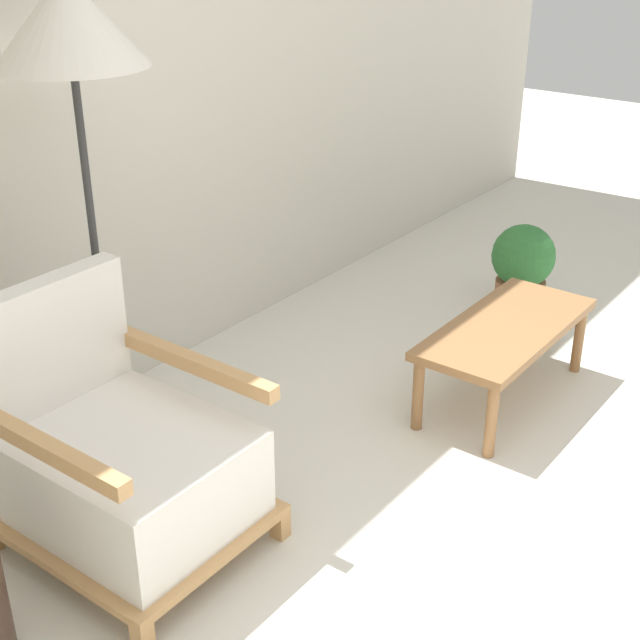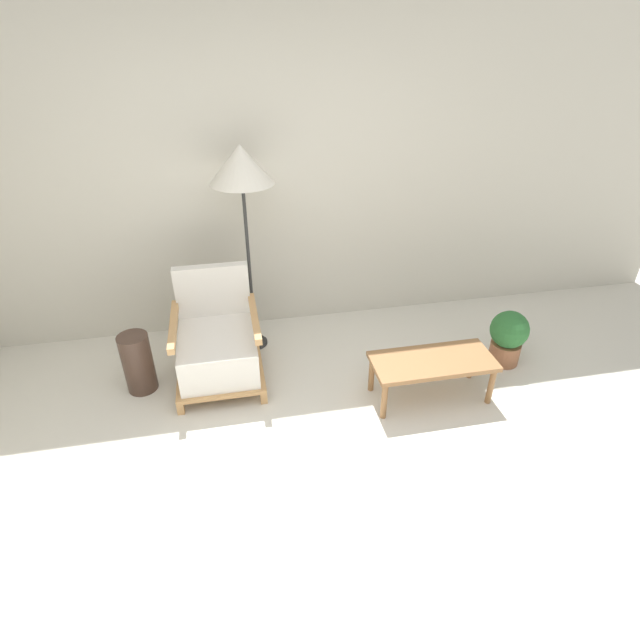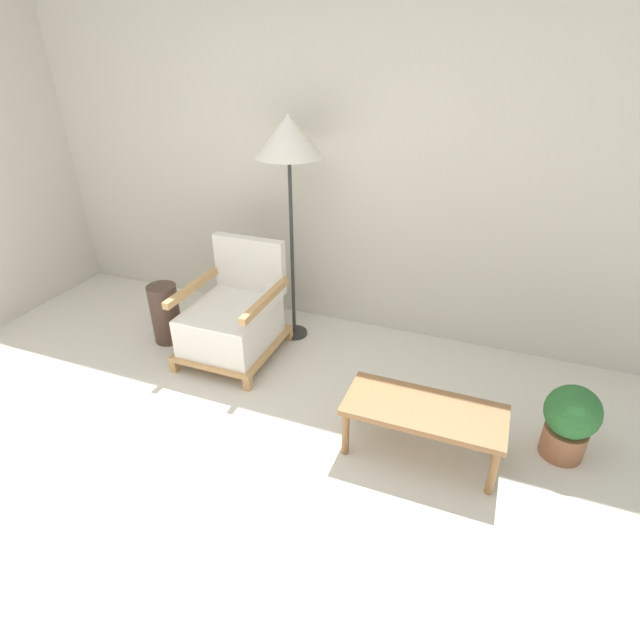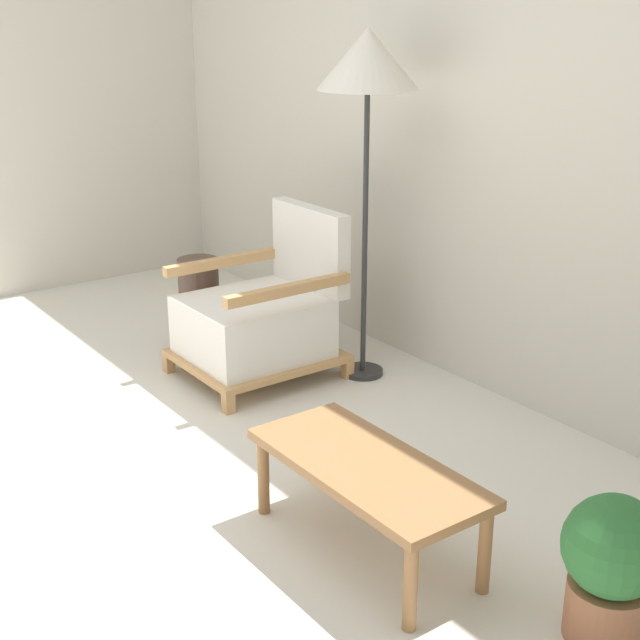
{
  "view_description": "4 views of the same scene",
  "coord_description": "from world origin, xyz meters",
  "px_view_note": "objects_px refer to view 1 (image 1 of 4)",
  "views": [
    {
      "loc": [
        -1.9,
        -0.39,
        1.91
      ],
      "look_at": [
        0.33,
        1.29,
        0.55
      ],
      "focal_mm": 50.0,
      "sensor_mm": 36.0,
      "label": 1
    },
    {
      "loc": [
        -0.28,
        -1.78,
        2.47
      ],
      "look_at": [
        0.33,
        1.29,
        0.55
      ],
      "focal_mm": 28.0,
      "sensor_mm": 36.0,
      "label": 2
    },
    {
      "loc": [
        1.33,
        -1.3,
        2.14
      ],
      "look_at": [
        0.33,
        1.29,
        0.55
      ],
      "focal_mm": 28.0,
      "sensor_mm": 36.0,
      "label": 3
    },
    {
      "loc": [
        3.15,
        -0.76,
        1.79
      ],
      "look_at": [
        0.33,
        1.29,
        0.55
      ],
      "focal_mm": 50.0,
      "sensor_mm": 36.0,
      "label": 4
    }
  ],
  "objects_px": {
    "armchair": "(124,461)",
    "coffee_table": "(506,334)",
    "potted_plant": "(522,268)",
    "floor_lamp": "(69,32)"
  },
  "relations": [
    {
      "from": "armchair",
      "to": "coffee_table",
      "type": "height_order",
      "value": "armchair"
    },
    {
      "from": "armchair",
      "to": "coffee_table",
      "type": "bearing_deg",
      "value": -19.75
    },
    {
      "from": "armchair",
      "to": "potted_plant",
      "type": "distance_m",
      "value": 2.32
    },
    {
      "from": "floor_lamp",
      "to": "potted_plant",
      "type": "distance_m",
      "value": 2.45
    },
    {
      "from": "armchair",
      "to": "coffee_table",
      "type": "relative_size",
      "value": 0.93
    },
    {
      "from": "potted_plant",
      "to": "floor_lamp",
      "type": "bearing_deg",
      "value": 161.49
    },
    {
      "from": "floor_lamp",
      "to": "coffee_table",
      "type": "xyz_separation_m",
      "value": [
        1.22,
        -0.96,
        -1.22
      ]
    },
    {
      "from": "armchair",
      "to": "floor_lamp",
      "type": "distance_m",
      "value": 1.32
    },
    {
      "from": "armchair",
      "to": "floor_lamp",
      "type": "height_order",
      "value": "floor_lamp"
    },
    {
      "from": "armchair",
      "to": "potted_plant",
      "type": "bearing_deg",
      "value": -6.33
    }
  ]
}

